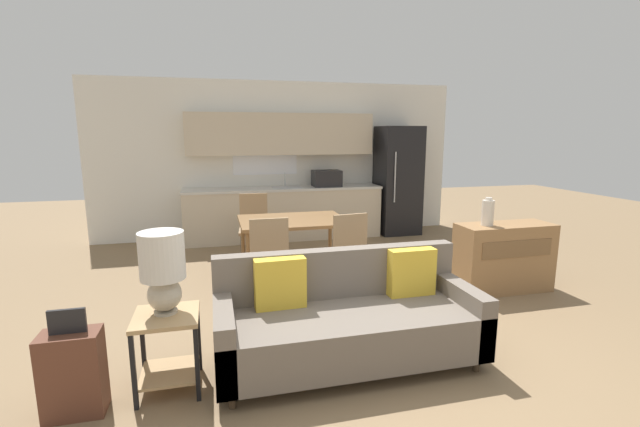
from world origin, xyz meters
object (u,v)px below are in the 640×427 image
object	(u,v)px
dining_table	(293,224)
vase	(488,212)
credenza	(503,257)
dining_chair_near_right	(345,250)
couch	(347,319)
side_table	(168,339)
suitcase	(73,373)
refrigerator	(398,180)
dining_chair_near_left	(268,256)
table_lamp	(163,267)
dining_chair_far_left	(254,224)

from	to	relation	value
dining_table	vase	bearing A→B (deg)	-29.40
credenza	dining_chair_near_right	bearing A→B (deg)	170.86
couch	side_table	bearing A→B (deg)	-177.26
vase	suitcase	xyz separation A→B (m)	(-3.91, -1.28, -0.65)
credenza	vase	distance (m)	0.60
refrigerator	couch	bearing A→B (deg)	-118.89
credenza	refrigerator	bearing A→B (deg)	89.37
refrigerator	couch	size ratio (longest dim) A/B	0.94
credenza	vase	world-z (taller)	vase
refrigerator	dining_table	size ratio (longest dim) A/B	1.45
couch	credenza	size ratio (longest dim) A/B	1.86
dining_chair_near_left	dining_chair_near_right	distance (m)	0.87
couch	dining_chair_near_right	distance (m)	1.44
table_lamp	credenza	bearing A→B (deg)	17.05
table_lamp	suitcase	distance (m)	0.85
dining_chair_near_right	suitcase	xyz separation A→B (m)	(-2.33, -1.58, -0.23)
credenza	vase	bearing A→B (deg)	-179.44
couch	side_table	world-z (taller)	couch
dining_table	side_table	distance (m)	2.64
vase	couch	bearing A→B (deg)	-151.83
couch	vase	distance (m)	2.34
dining_chair_near_left	dining_chair_far_left	world-z (taller)	same
refrigerator	credenza	xyz separation A→B (m)	(-0.03, -3.06, -0.57)
credenza	dining_chair_far_left	bearing A→B (deg)	144.18
dining_chair_far_left	vase	bearing A→B (deg)	-32.86
dining_chair_far_left	couch	bearing A→B (deg)	-75.91
couch	dining_chair_far_left	bearing A→B (deg)	98.35
refrigerator	side_table	world-z (taller)	refrigerator
refrigerator	dining_chair_near_right	world-z (taller)	refrigerator
couch	vase	size ratio (longest dim) A/B	6.47
dining_chair_near_left	dining_chair_near_right	world-z (taller)	same
couch	suitcase	world-z (taller)	couch
vase	dining_chair_near_left	distance (m)	2.49
refrigerator	table_lamp	xyz separation A→B (m)	(-3.63, -4.17, -0.07)
dining_table	side_table	world-z (taller)	dining_table
dining_table	vase	world-z (taller)	vase
credenza	dining_table	bearing A→B (deg)	153.47
table_lamp	vase	world-z (taller)	table_lamp
couch	table_lamp	size ratio (longest dim) A/B	3.51
couch	dining_chair_near_right	world-z (taller)	dining_chair_near_right
dining_chair_near_left	dining_chair_near_right	xyz separation A→B (m)	(0.87, 0.03, 0.00)
dining_table	suitcase	distance (m)	3.10
dining_chair_near_right	side_table	bearing A→B (deg)	30.66
couch	dining_chair_far_left	world-z (taller)	dining_chair_far_left
couch	dining_chair_near_right	size ratio (longest dim) A/B	2.15
dining_table	dining_chair_far_left	distance (m)	0.92
refrigerator	credenza	world-z (taller)	refrigerator
dining_chair_near_right	dining_chair_near_left	bearing A→B (deg)	-6.64
dining_chair_far_left	dining_chair_near_right	bearing A→B (deg)	-56.70
dining_chair_near_right	dining_chair_far_left	bearing A→B (deg)	-70.77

